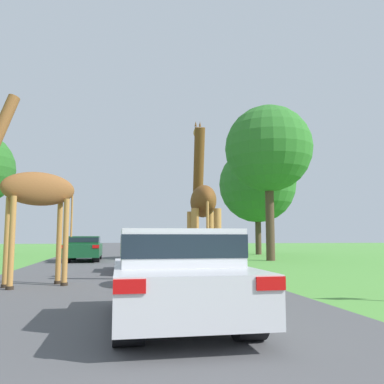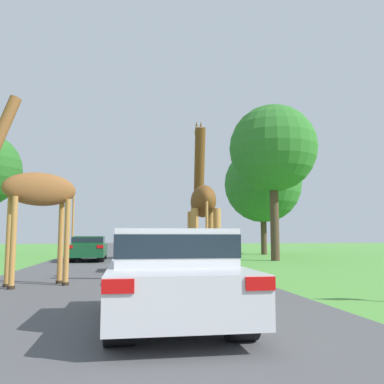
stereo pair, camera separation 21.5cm
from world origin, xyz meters
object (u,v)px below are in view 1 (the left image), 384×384
giraffe_near_road (202,204)px  car_queue_left (177,248)px  car_far_ahead (84,248)px  tree_right_cluster (257,184)px  giraffe_companion (32,187)px  car_verge_right (145,254)px  tree_left_edge (268,149)px  car_queue_right (162,245)px  car_lead_maroon (177,273)px

giraffe_near_road → car_queue_left: 10.41m
giraffe_near_road → car_far_ahead: (-4.11, 12.86, -1.48)m
tree_right_cluster → giraffe_near_road: bearing=-113.7°
giraffe_near_road → giraffe_companion: size_ratio=0.89×
giraffe_companion → tree_right_cluster: (12.89, 18.07, 2.67)m
giraffe_near_road → tree_right_cluster: size_ratio=0.59×
car_far_ahead → giraffe_companion: bearing=-92.3°
giraffe_near_road → car_verge_right: (-1.20, 5.34, -1.55)m
tree_left_edge → tree_right_cluster: tree_left_edge is taller
car_queue_right → tree_right_cluster: bearing=21.2°
car_far_ahead → tree_left_edge: size_ratio=0.51×
car_verge_right → tree_left_edge: tree_left_edge is taller
giraffe_near_road → car_queue_left: size_ratio=1.08×
giraffe_near_road → tree_left_edge: bearing=66.0°
car_queue_right → car_verge_right: (-1.84, -10.64, -0.11)m
car_verge_right → tree_right_cluster: bearing=55.1°
giraffe_companion → car_queue_right: 16.10m
car_lead_maroon → tree_left_edge: 18.23m
car_queue_right → car_far_ahead: size_ratio=0.87×
car_queue_right → car_queue_left: size_ratio=0.87×
car_far_ahead → car_verge_right: (2.91, -7.52, -0.07)m
car_queue_left → car_far_ahead: size_ratio=1.00×
car_lead_maroon → tree_left_edge: size_ratio=0.44×
giraffe_near_road → car_lead_maroon: giraffe_near_road is taller
giraffe_near_road → car_far_ahead: bearing=113.0°
car_lead_maroon → car_queue_right: (1.96, 20.34, 0.01)m
car_lead_maroon → tree_left_edge: (7.59, 15.59, 5.63)m
car_far_ahead → tree_left_edge: bearing=-8.9°
giraffe_companion → car_lead_maroon: size_ratio=1.40×
tree_left_edge → car_queue_left: bearing=-170.2°
car_verge_right → tree_left_edge: bearing=38.2°
giraffe_companion → tree_right_cluster: size_ratio=0.66×
giraffe_near_road → car_queue_right: (0.64, 15.98, -1.44)m
car_far_ahead → car_verge_right: 8.07m
giraffe_near_road → tree_right_cluster: 20.92m
giraffe_near_road → car_queue_right: size_ratio=1.23×
car_queue_left → tree_left_edge: bearing=9.8°
giraffe_companion → car_far_ahead: (0.49, 11.99, -1.96)m
car_verge_right → giraffe_companion: bearing=-127.3°
giraffe_companion → car_queue_right: giraffe_companion is taller
car_queue_right → giraffe_companion: bearing=-109.1°
car_queue_right → tree_left_edge: tree_left_edge is taller
car_queue_right → car_verge_right: 10.80m
giraffe_near_road → car_verge_right: size_ratio=1.21×
giraffe_near_road → giraffe_companion: (-4.60, 0.88, 0.48)m
car_far_ahead → tree_left_edge: tree_left_edge is taller
car_lead_maroon → car_queue_left: (2.12, 14.64, -0.01)m
car_far_ahead → car_verge_right: bearing=-68.9°
giraffe_companion → car_queue_left: (5.40, 9.40, -1.94)m
car_queue_right → car_verge_right: size_ratio=0.98×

